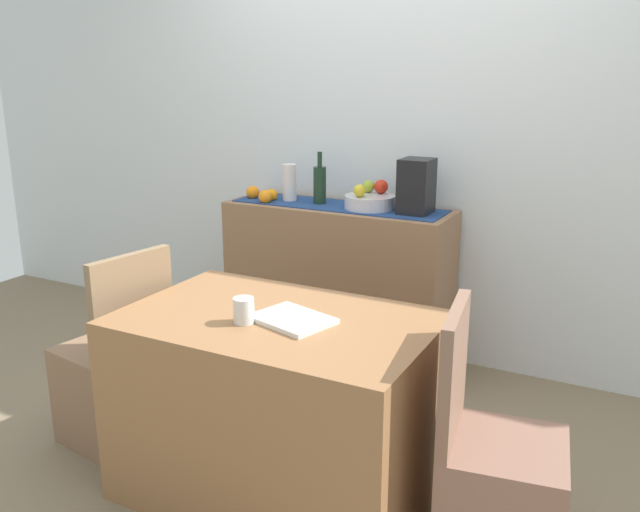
# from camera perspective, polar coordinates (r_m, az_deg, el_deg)

# --- Properties ---
(ground_plane) EXTENTS (6.40, 6.40, 0.02)m
(ground_plane) POSITION_cam_1_polar(r_m,az_deg,el_deg) (3.20, -2.36, -15.21)
(ground_plane) COLOR #7D6A53
(ground_plane) RESTS_ON ground
(room_wall_rear) EXTENTS (6.40, 0.06, 2.70)m
(room_wall_rear) POSITION_cam_1_polar(r_m,az_deg,el_deg) (3.82, 6.41, 11.34)
(room_wall_rear) COLOR silver
(room_wall_rear) RESTS_ON ground
(sideboard_console) EXTENTS (1.29, 0.42, 0.89)m
(sideboard_console) POSITION_cam_1_polar(r_m,az_deg,el_deg) (3.85, 1.50, -2.26)
(sideboard_console) COLOR #916747
(sideboard_console) RESTS_ON ground
(table_runner) EXTENTS (1.21, 0.32, 0.01)m
(table_runner) POSITION_cam_1_polar(r_m,az_deg,el_deg) (3.74, 1.55, 4.31)
(table_runner) COLOR navy
(table_runner) RESTS_ON sideboard_console
(fruit_bowl) EXTENTS (0.28, 0.28, 0.07)m
(fruit_bowl) POSITION_cam_1_polar(r_m,az_deg,el_deg) (3.65, 4.25, 4.61)
(fruit_bowl) COLOR silver
(fruit_bowl) RESTS_ON table_runner
(apple_center) EXTENTS (0.07, 0.07, 0.07)m
(apple_center) POSITION_cam_1_polar(r_m,az_deg,el_deg) (3.73, 4.14, 5.93)
(apple_center) COLOR #92AB2E
(apple_center) RESTS_ON fruit_bowl
(apple_front) EXTENTS (0.08, 0.08, 0.08)m
(apple_front) POSITION_cam_1_polar(r_m,az_deg,el_deg) (3.70, 5.22, 5.89)
(apple_front) COLOR red
(apple_front) RESTS_ON fruit_bowl
(apple_rear) EXTENTS (0.07, 0.07, 0.07)m
(apple_rear) POSITION_cam_1_polar(r_m,az_deg,el_deg) (3.60, 3.40, 5.57)
(apple_rear) COLOR gold
(apple_rear) RESTS_ON fruit_bowl
(wine_bottle) EXTENTS (0.07, 0.07, 0.30)m
(wine_bottle) POSITION_cam_1_polar(r_m,az_deg,el_deg) (3.77, -0.02, 6.11)
(wine_bottle) COLOR #1A311F
(wine_bottle) RESTS_ON sideboard_console
(coffee_maker) EXTENTS (0.16, 0.18, 0.29)m
(coffee_maker) POSITION_cam_1_polar(r_m,az_deg,el_deg) (3.54, 8.20, 5.86)
(coffee_maker) COLOR black
(coffee_maker) RESTS_ON sideboard_console
(ceramic_vase) EXTENTS (0.08, 0.08, 0.21)m
(ceramic_vase) POSITION_cam_1_polar(r_m,az_deg,el_deg) (3.86, -2.61, 6.23)
(ceramic_vase) COLOR silver
(ceramic_vase) RESTS_ON sideboard_console
(orange_loose_end) EXTENTS (0.08, 0.08, 0.08)m
(orange_loose_end) POSITION_cam_1_polar(r_m,az_deg,el_deg) (3.96, -5.75, 5.41)
(orange_loose_end) COLOR orange
(orange_loose_end) RESTS_ON sideboard_console
(orange_loose_mid) EXTENTS (0.07, 0.07, 0.07)m
(orange_loose_mid) POSITION_cam_1_polar(r_m,az_deg,el_deg) (3.89, -4.14, 5.20)
(orange_loose_mid) COLOR orange
(orange_loose_mid) RESTS_ON sideboard_console
(orange_loose_near_bowl) EXTENTS (0.08, 0.08, 0.08)m
(orange_loose_near_bowl) POSITION_cam_1_polar(r_m,az_deg,el_deg) (3.82, -4.67, 5.06)
(orange_loose_near_bowl) COLOR orange
(orange_loose_near_bowl) RESTS_ON sideboard_console
(dining_table) EXTENTS (1.17, 0.75, 0.74)m
(dining_table) POSITION_cam_1_polar(r_m,az_deg,el_deg) (2.67, -3.54, -12.64)
(dining_table) COLOR #94653E
(dining_table) RESTS_ON ground
(open_book) EXTENTS (0.33, 0.28, 0.02)m
(open_book) POSITION_cam_1_polar(r_m,az_deg,el_deg) (2.46, -2.36, -5.40)
(open_book) COLOR white
(open_book) RESTS_ON dining_table
(coffee_cup) EXTENTS (0.08, 0.08, 0.09)m
(coffee_cup) POSITION_cam_1_polar(r_m,az_deg,el_deg) (2.45, -6.51, -4.62)
(coffee_cup) COLOR silver
(coffee_cup) RESTS_ON dining_table
(chair_near_window) EXTENTS (0.46, 0.46, 0.90)m
(chair_near_window) POSITION_cam_1_polar(r_m,az_deg,el_deg) (3.19, -16.94, -10.44)
(chair_near_window) COLOR #856147
(chair_near_window) RESTS_ON ground
(chair_by_corner) EXTENTS (0.46, 0.46, 0.90)m
(chair_by_corner) POSITION_cam_1_polar(r_m,az_deg,el_deg) (2.45, 14.74, -18.81)
(chair_by_corner) COLOR #8A6151
(chair_by_corner) RESTS_ON ground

